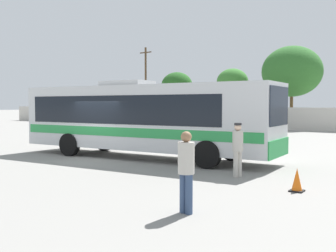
{
  "coord_description": "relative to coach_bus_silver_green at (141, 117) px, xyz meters",
  "views": [
    {
      "loc": [
        12.37,
        -12.56,
        2.35
      ],
      "look_at": [
        1.68,
        2.82,
        1.34
      ],
      "focal_mm": 42.58,
      "sensor_mm": 36.0,
      "label": 1
    }
  ],
  "objects": [
    {
      "name": "traffic_cone_on_apron",
      "position": [
        7.79,
        -3.0,
        -1.52
      ],
      "size": [
        0.36,
        0.36,
        0.64
      ],
      "color": "black",
      "rests_on": "ground_plane"
    },
    {
      "name": "attendant_by_bus_door",
      "position": [
        5.54,
        -1.91,
        -0.83
      ],
      "size": [
        0.46,
        0.46,
        1.76
      ],
      "color": "#B7B2A8",
      "rests_on": "ground_plane"
    },
    {
      "name": "ground_plane",
      "position": [
        -1.36,
        8.82,
        -1.83
      ],
      "size": [
        300.0,
        300.0,
        0.0
      ],
      "primitive_type": "plane",
      "color": "gray"
    },
    {
      "name": "perimeter_wall",
      "position": [
        -1.36,
        22.61,
        -0.78
      ],
      "size": [
        80.0,
        0.3,
        2.1
      ],
      "primitive_type": "cube",
      "color": "beige",
      "rests_on": "ground_plane"
    },
    {
      "name": "parked_car_third_black",
      "position": [
        -4.62,
        17.71,
        -1.05
      ],
      "size": [
        4.3,
        1.99,
        1.46
      ],
      "color": "black",
      "rests_on": "ground_plane"
    },
    {
      "name": "parked_car_second_white",
      "position": [
        -10.49,
        17.87,
        -1.04
      ],
      "size": [
        4.08,
        2.03,
        1.5
      ],
      "color": "silver",
      "rests_on": "ground_plane"
    },
    {
      "name": "utility_pole_near",
      "position": [
        -18.9,
        24.54,
        2.99
      ],
      "size": [
        1.8,
        0.27,
        9.26
      ],
      "color": "#4C3823",
      "rests_on": "ground_plane"
    },
    {
      "name": "coach_bus_silver_green",
      "position": [
        0.0,
        0.0,
        0.0
      ],
      "size": [
        12.1,
        3.3,
        3.41
      ],
      "color": "silver",
      "rests_on": "ground_plane"
    },
    {
      "name": "roadside_tree_midright",
      "position": [
        -1.59,
        26.04,
        3.83
      ],
      "size": [
        5.93,
        5.93,
        8.18
      ],
      "color": "brown",
      "rests_on": "ground_plane"
    },
    {
      "name": "passenger_waiting_on_apron",
      "position": [
        6.48,
        -6.54,
        -0.82
      ],
      "size": [
        0.41,
        0.41,
        1.78
      ],
      "color": "#33476B",
      "rests_on": "ground_plane"
    },
    {
      "name": "roadside_tree_left",
      "position": [
        -15.98,
        27.0,
        2.84
      ],
      "size": [
        3.82,
        3.82,
        6.32
      ],
      "color": "brown",
      "rests_on": "ground_plane"
    },
    {
      "name": "parked_car_leftmost_white",
      "position": [
        -16.45,
        18.47,
        -1.07
      ],
      "size": [
        4.07,
        2.0,
        1.42
      ],
      "color": "silver",
      "rests_on": "ground_plane"
    },
    {
      "name": "roadside_tree_midleft",
      "position": [
        -8.15,
        26.18,
        2.98
      ],
      "size": [
        3.43,
        3.43,
        6.3
      ],
      "color": "brown",
      "rests_on": "ground_plane"
    }
  ]
}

